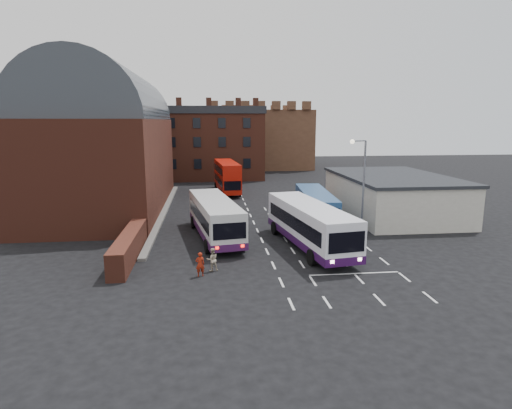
{
  "coord_description": "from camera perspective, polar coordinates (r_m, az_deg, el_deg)",
  "views": [
    {
      "loc": [
        -4.37,
        -28.72,
        9.84
      ],
      "look_at": [
        0.0,
        10.0,
        2.2
      ],
      "focal_mm": 30.0,
      "sensor_mm": 36.0,
      "label": 1
    }
  ],
  "objects": [
    {
      "name": "pedestrian_beige",
      "position": [
        28.77,
        -5.85,
        -7.31
      ],
      "size": [
        0.88,
        0.75,
        1.58
      ],
      "primitive_type": "imported",
      "rotation": [
        0.0,
        0.0,
        3.36
      ],
      "color": "#BCAC92",
      "rests_on": "ground"
    },
    {
      "name": "cream_building",
      "position": [
        47.53,
        17.71,
        1.26
      ],
      "size": [
        10.4,
        16.4,
        4.25
      ],
      "color": "beige",
      "rests_on": "ground"
    },
    {
      "name": "bus_white_outbound",
      "position": [
        36.46,
        -5.53,
        -1.46
      ],
      "size": [
        4.64,
        12.4,
        3.3
      ],
      "rotation": [
        0.0,
        0.0,
        0.16
      ],
      "color": "silver",
      "rests_on": "ground"
    },
    {
      "name": "bus_white_inbound",
      "position": [
        33.69,
        7.13,
        -2.39
      ],
      "size": [
        4.73,
        12.91,
        3.44
      ],
      "rotation": [
        0.0,
        0.0,
        3.29
      ],
      "color": "white",
      "rests_on": "ground"
    },
    {
      "name": "forecourt_wall",
      "position": [
        32.52,
        -16.58,
        -5.34
      ],
      "size": [
        1.2,
        10.0,
        1.8
      ],
      "primitive_type": "cube",
      "color": "#602B1E",
      "rests_on": "ground"
    },
    {
      "name": "pedestrian_red",
      "position": [
        27.89,
        -7.46,
        -7.91
      ],
      "size": [
        0.65,
        0.49,
        1.61
      ],
      "primitive_type": "imported",
      "rotation": [
        0.0,
        0.0,
        3.33
      ],
      "color": "maroon",
      "rests_on": "ground"
    },
    {
      "name": "railway_station",
      "position": [
        51.0,
        -19.23,
        8.0
      ],
      "size": [
        12.0,
        28.0,
        16.0
      ],
      "color": "#602B1E",
      "rests_on": "ground"
    },
    {
      "name": "castle_keep",
      "position": [
        95.37,
        -0.19,
        8.78
      ],
      "size": [
        22.0,
        22.0,
        12.0
      ],
      "primitive_type": "cube",
      "color": "brown",
      "rests_on": "ground"
    },
    {
      "name": "bus_red_double",
      "position": [
        59.5,
        -3.88,
        3.77
      ],
      "size": [
        3.38,
        10.89,
        4.29
      ],
      "rotation": [
        0.0,
        0.0,
        3.22
      ],
      "color": "red",
      "rests_on": "ground"
    },
    {
      "name": "bus_blue",
      "position": [
        42.12,
        7.94,
        -0.0
      ],
      "size": [
        3.53,
        11.43,
        3.07
      ],
      "rotation": [
        0.0,
        0.0,
        3.06
      ],
      "color": "navy",
      "rests_on": "ground"
    },
    {
      "name": "ground",
      "position": [
        30.67,
        2.11,
        -7.63
      ],
      "size": [
        180.0,
        180.0,
        0.0
      ],
      "primitive_type": "plane",
      "color": "black"
    },
    {
      "name": "street_lamp",
      "position": [
        36.75,
        13.86,
        3.28
      ],
      "size": [
        1.6,
        0.82,
        8.37
      ],
      "rotation": [
        0.0,
        0.0,
        0.39
      ],
      "color": "slate",
      "rests_on": "ground"
    },
    {
      "name": "brick_terrace",
      "position": [
        74.87,
        -7.75,
        7.67
      ],
      "size": [
        22.0,
        10.0,
        11.0
      ],
      "primitive_type": "cube",
      "color": "brown",
      "rests_on": "ground"
    }
  ]
}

